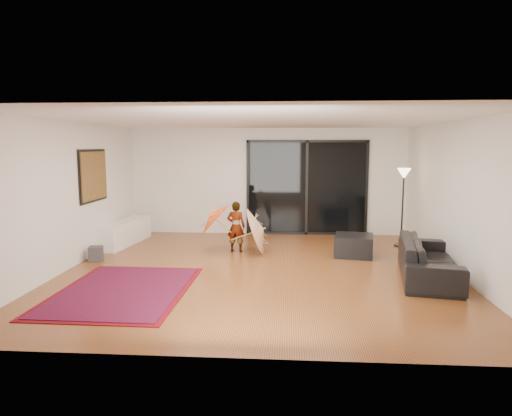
# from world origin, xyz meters

# --- Properties ---
(floor) EXTENTS (7.00, 7.00, 0.00)m
(floor) POSITION_xyz_m (0.00, 0.00, 0.00)
(floor) COLOR brown
(floor) RESTS_ON ground
(ceiling) EXTENTS (7.00, 7.00, 0.00)m
(ceiling) POSITION_xyz_m (0.00, 0.00, 2.70)
(ceiling) COLOR white
(ceiling) RESTS_ON wall_back
(wall_back) EXTENTS (7.00, 0.00, 7.00)m
(wall_back) POSITION_xyz_m (0.00, 3.50, 1.35)
(wall_back) COLOR silver
(wall_back) RESTS_ON floor
(wall_front) EXTENTS (7.00, 0.00, 7.00)m
(wall_front) POSITION_xyz_m (0.00, -3.50, 1.35)
(wall_front) COLOR silver
(wall_front) RESTS_ON floor
(wall_left) EXTENTS (0.00, 7.00, 7.00)m
(wall_left) POSITION_xyz_m (-3.50, 0.00, 1.35)
(wall_left) COLOR silver
(wall_left) RESTS_ON floor
(wall_right) EXTENTS (0.00, 7.00, 7.00)m
(wall_right) POSITION_xyz_m (3.50, 0.00, 1.35)
(wall_right) COLOR silver
(wall_right) RESTS_ON floor
(sliding_door) EXTENTS (3.06, 0.07, 2.40)m
(sliding_door) POSITION_xyz_m (1.00, 3.47, 1.20)
(sliding_door) COLOR black
(sliding_door) RESTS_ON wall_back
(painting) EXTENTS (0.04, 1.28, 1.08)m
(painting) POSITION_xyz_m (-3.46, 1.00, 1.65)
(painting) COLOR black
(painting) RESTS_ON wall_left
(media_console) EXTENTS (0.70, 1.96, 0.53)m
(media_console) POSITION_xyz_m (-3.25, 2.03, 0.27)
(media_console) COLOR white
(media_console) RESTS_ON floor
(speaker) EXTENTS (0.30, 0.30, 0.29)m
(speaker) POSITION_xyz_m (-3.25, 0.44, 0.14)
(speaker) COLOR #424244
(speaker) RESTS_ON floor
(persian_rug) EXTENTS (2.01, 2.78, 0.02)m
(persian_rug) POSITION_xyz_m (-2.04, -1.36, 0.01)
(persian_rug) COLOR #610811
(persian_rug) RESTS_ON floor
(sofa) EXTENTS (1.31, 2.42, 0.67)m
(sofa) POSITION_xyz_m (2.95, -0.28, 0.33)
(sofa) COLOR black
(sofa) RESTS_ON floor
(ottoman) EXTENTS (0.88, 0.88, 0.44)m
(ottoman) POSITION_xyz_m (1.89, 1.23, 0.22)
(ottoman) COLOR black
(ottoman) RESTS_ON floor
(floor_lamp) EXTENTS (0.30, 0.30, 1.76)m
(floor_lamp) POSITION_xyz_m (3.10, 2.24, 1.39)
(floor_lamp) COLOR black
(floor_lamp) RESTS_ON floor
(child) EXTENTS (0.43, 0.31, 1.09)m
(child) POSITION_xyz_m (-0.58, 1.44, 0.54)
(child) COLOR #999999
(child) RESTS_ON floor
(parasol_orange) EXTENTS (0.70, 0.87, 0.89)m
(parasol_orange) POSITION_xyz_m (-1.13, 1.39, 0.73)
(parasol_orange) COLOR #E5410C
(parasol_orange) RESTS_ON child
(parasol_white) EXTENTS (0.53, 1.00, 1.01)m
(parasol_white) POSITION_xyz_m (0.02, 1.29, 0.50)
(parasol_white) COLOR beige
(parasol_white) RESTS_ON floor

